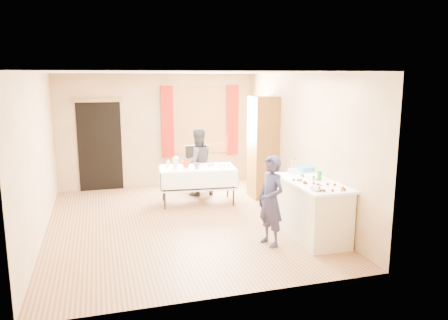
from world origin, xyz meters
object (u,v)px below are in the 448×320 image
object	(u,v)px
party_table	(198,182)
girl	(271,201)
counter	(311,209)
woman	(198,162)
cabinet	(263,147)
chair	(197,177)

from	to	relation	value
party_table	girl	size ratio (longest dim) A/B	1.14
counter	girl	size ratio (longest dim) A/B	1.09
party_table	woman	bearing A→B (deg)	82.20
party_table	cabinet	bearing A→B (deg)	9.86
party_table	counter	bearing A→B (deg)	-54.47
counter	party_table	size ratio (longest dim) A/B	0.95
party_table	girl	bearing A→B (deg)	-71.21
cabinet	girl	bearing A→B (deg)	-108.45
party_table	chair	size ratio (longest dim) A/B	1.57
girl	chair	bearing A→B (deg)	168.70
woman	party_table	bearing A→B (deg)	69.49
counter	woman	bearing A→B (deg)	111.99
girl	woman	bearing A→B (deg)	170.57
counter	woman	world-z (taller)	woman
counter	woman	size ratio (longest dim) A/B	1.04
counter	woman	xyz separation A→B (m)	(-1.19, 2.94, 0.27)
party_table	chair	distance (m)	1.02
cabinet	counter	bearing A→B (deg)	-92.35
party_table	girl	xyz separation A→B (m)	(0.58, -2.47, 0.25)
cabinet	party_table	distance (m)	1.57
cabinet	counter	distance (m)	2.51
cabinet	chair	xyz separation A→B (m)	(-1.23, 0.88, -0.76)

